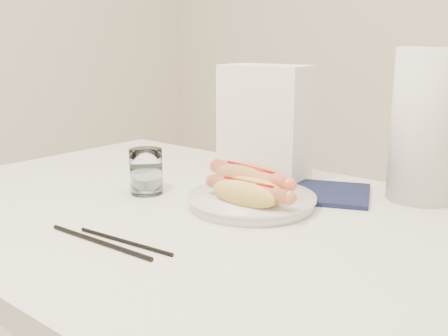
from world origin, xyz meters
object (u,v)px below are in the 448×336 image
Objects in this scene: hotdog_left at (250,179)px; plate at (252,202)px; napkin_box at (265,123)px; table at (196,239)px; paper_towel_roll at (426,125)px; hotdog_right at (248,193)px; water_glass at (146,171)px.

plate is at bearing -39.49° from hotdog_left.
napkin_box is (-0.10, 0.18, 0.12)m from plate.
table is 5.25× the size of plate.
hotdog_right is at bearing -124.40° from paper_towel_roll.
hotdog_right is 0.37m from paper_towel_roll.
hotdog_left reaches higher than plate.
table is 4.16× the size of paper_towel_roll.
water_glass is (-0.14, 0.01, 0.11)m from table.
hotdog_left is at bearing 25.76° from water_glass.
paper_towel_roll is at bearing 54.70° from hotdog_right.
paper_towel_roll reaches higher than water_glass.
napkin_box is 0.86× the size of paper_towel_roll.
napkin_box reaches higher than hotdog_right.
hotdog_left is 0.21m from water_glass.
napkin_box is (-0.13, 0.22, 0.08)m from hotdog_right.
plate is 0.05m from hotdog_left.
table is 0.18m from water_glass.
napkin_box reaches higher than hotdog_left.
paper_towel_roll reaches higher than hotdog_left.
paper_towel_roll is at bearing 50.31° from hotdog_left.
hotdog_left reaches higher than hotdog_right.
water_glass is (-0.24, -0.02, 0.01)m from hotdog_right.
water_glass reaches higher than table.
hotdog_left is 0.08m from hotdog_right.
plate is 2.52× the size of water_glass.
table is 7.17× the size of hotdog_right.
water_glass is at bearing -174.99° from hotdog_right.
plate is at bearing -67.04° from napkin_box.
hotdog_left reaches higher than table.
napkin_box is (0.11, 0.25, 0.08)m from water_glass.
napkin_box reaches higher than plate.
hotdog_left is at bearing 124.27° from hotdog_right.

